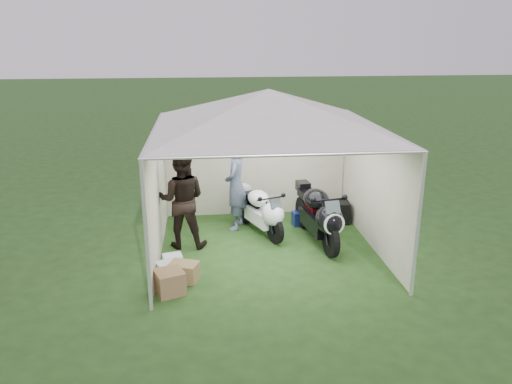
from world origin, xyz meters
TOP-DOWN VIEW (x-y plane):
  - ground at (0.00, 0.00)m, footprint 80.00×80.00m
  - canopy_tent at (-0.00, 0.03)m, footprint 5.66×5.66m
  - motorcycle_white at (-0.02, 0.77)m, footprint 0.90×1.76m
  - motorcycle_black at (1.02, 0.18)m, footprint 0.66×2.17m
  - paddock_stand at (0.89, 1.16)m, footprint 0.43×0.30m
  - person_dark_jacket at (-1.59, 0.33)m, footprint 0.99×0.82m
  - person_blue_jacket at (-0.51, 1.15)m, footprint 0.63×0.78m
  - equipment_box at (1.70, 1.22)m, footprint 0.49×0.41m
  - crate_0 at (-1.75, -1.04)m, footprint 0.55×0.49m
  - crate_1 at (-1.75, -1.51)m, footprint 0.54×0.54m
  - crate_2 at (-1.75, -0.62)m, footprint 0.37×0.33m
  - crate_3 at (-1.54, -1.11)m, footprint 0.55×0.47m

SIDE VIEW (x-z plane):
  - ground at x=0.00m, z-range 0.00..0.00m
  - crate_2 at x=-1.75m, z-range 0.00..0.24m
  - crate_0 at x=-1.75m, z-range 0.00..0.30m
  - paddock_stand at x=0.89m, z-range 0.00..0.30m
  - crate_3 at x=-1.54m, z-range 0.00..0.31m
  - crate_1 at x=-1.75m, z-range 0.00..0.37m
  - equipment_box at x=1.70m, z-range 0.00..0.46m
  - motorcycle_white at x=-0.02m, z-range 0.05..0.96m
  - motorcycle_black at x=1.02m, z-range 0.06..1.13m
  - person_dark_jacket at x=-1.59m, z-range 0.00..1.87m
  - person_blue_jacket at x=-0.51m, z-range 0.00..1.87m
  - canopy_tent at x=0.00m, z-range 1.08..4.08m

